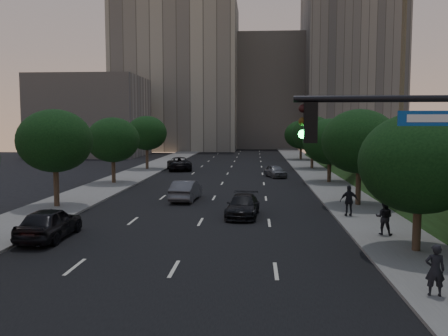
# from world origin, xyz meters

# --- Properties ---
(ground) EXTENTS (160.00, 160.00, 0.00)m
(ground) POSITION_xyz_m (0.00, 0.00, 0.00)
(ground) COLOR black
(ground) RESTS_ON ground
(road_surface) EXTENTS (16.00, 140.00, 0.02)m
(road_surface) POSITION_xyz_m (0.00, 30.00, 0.01)
(road_surface) COLOR black
(road_surface) RESTS_ON ground
(sidewalk_right) EXTENTS (4.50, 140.00, 0.15)m
(sidewalk_right) POSITION_xyz_m (10.25, 30.00, 0.07)
(sidewalk_right) COLOR slate
(sidewalk_right) RESTS_ON ground
(sidewalk_left) EXTENTS (4.50, 140.00, 0.15)m
(sidewalk_left) POSITION_xyz_m (-10.25, 30.00, 0.07)
(sidewalk_left) COLOR slate
(sidewalk_left) RESTS_ON ground
(parapet_wall) EXTENTS (0.35, 90.00, 0.70)m
(parapet_wall) POSITION_xyz_m (13.50, 28.00, 4.35)
(parapet_wall) COLOR slate
(parapet_wall) RESTS_ON embankment
(office_block_left) EXTENTS (26.00, 20.00, 32.00)m
(office_block_left) POSITION_xyz_m (-14.00, 92.00, 16.00)
(office_block_left) COLOR gray
(office_block_left) RESTS_ON ground
(office_block_mid) EXTENTS (22.00, 18.00, 26.00)m
(office_block_mid) POSITION_xyz_m (6.00, 102.00, 13.00)
(office_block_mid) COLOR #A7A299
(office_block_mid) RESTS_ON ground
(office_block_right) EXTENTS (20.00, 22.00, 36.00)m
(office_block_right) POSITION_xyz_m (24.00, 96.00, 18.00)
(office_block_right) COLOR slate
(office_block_right) RESTS_ON ground
(office_block_filler) EXTENTS (18.00, 16.00, 14.00)m
(office_block_filler) POSITION_xyz_m (-26.00, 70.00, 7.00)
(office_block_filler) COLOR #A7A299
(office_block_filler) RESTS_ON ground
(tree_right_a) EXTENTS (5.20, 5.20, 6.24)m
(tree_right_a) POSITION_xyz_m (10.30, 8.00, 4.02)
(tree_right_a) COLOR #38281C
(tree_right_a) RESTS_ON ground
(tree_right_b) EXTENTS (5.20, 5.20, 6.74)m
(tree_right_b) POSITION_xyz_m (10.30, 20.00, 4.52)
(tree_right_b) COLOR #38281C
(tree_right_b) RESTS_ON ground
(tree_right_c) EXTENTS (5.20, 5.20, 6.24)m
(tree_right_c) POSITION_xyz_m (10.30, 33.00, 4.02)
(tree_right_c) COLOR #38281C
(tree_right_c) RESTS_ON ground
(tree_right_d) EXTENTS (5.20, 5.20, 6.74)m
(tree_right_d) POSITION_xyz_m (10.30, 47.00, 4.52)
(tree_right_d) COLOR #38281C
(tree_right_d) RESTS_ON ground
(tree_right_e) EXTENTS (5.20, 5.20, 6.24)m
(tree_right_e) POSITION_xyz_m (10.30, 62.00, 4.02)
(tree_right_e) COLOR #38281C
(tree_right_e) RESTS_ON ground
(tree_left_b) EXTENTS (5.00, 5.00, 6.71)m
(tree_left_b) POSITION_xyz_m (-10.30, 18.00, 4.58)
(tree_left_b) COLOR #38281C
(tree_left_b) RESTS_ON ground
(tree_left_c) EXTENTS (5.00, 5.00, 6.34)m
(tree_left_c) POSITION_xyz_m (-10.30, 31.00, 4.21)
(tree_left_c) COLOR #38281C
(tree_left_c) RESTS_ON ground
(tree_left_d) EXTENTS (5.00, 5.00, 6.71)m
(tree_left_d) POSITION_xyz_m (-10.30, 45.00, 4.58)
(tree_left_d) COLOR #38281C
(tree_left_d) RESTS_ON ground
(sedan_near_left) EXTENTS (1.91, 4.74, 1.61)m
(sedan_near_left) POSITION_xyz_m (-7.00, 9.46, 0.81)
(sedan_near_left) COLOR black
(sedan_near_left) RESTS_ON ground
(sedan_mid_left) EXTENTS (1.96, 4.74, 1.53)m
(sedan_mid_left) POSITION_xyz_m (-1.98, 21.76, 0.76)
(sedan_mid_left) COLOR #4E4F54
(sedan_mid_left) RESTS_ON ground
(sedan_far_left) EXTENTS (4.04, 6.40, 1.65)m
(sedan_far_left) POSITION_xyz_m (-6.25, 44.81, 0.82)
(sedan_far_left) COLOR black
(sedan_far_left) RESTS_ON ground
(sedan_near_right) EXTENTS (2.20, 4.74, 1.34)m
(sedan_near_right) POSITION_xyz_m (2.42, 15.88, 0.67)
(sedan_near_right) COLOR black
(sedan_near_right) RESTS_ON ground
(sedan_far_right) EXTENTS (2.67, 4.24, 1.35)m
(sedan_far_right) POSITION_xyz_m (5.32, 37.75, 0.67)
(sedan_far_right) COLOR slate
(sedan_far_right) RESTS_ON ground
(pedestrian_a) EXTENTS (0.66, 0.47, 1.71)m
(pedestrian_a) POSITION_xyz_m (9.02, 2.35, 1.00)
(pedestrian_a) COLOR black
(pedestrian_a) RESTS_ON sidewalk_right
(pedestrian_b) EXTENTS (1.04, 0.93, 1.77)m
(pedestrian_b) POSITION_xyz_m (9.68, 10.95, 1.03)
(pedestrian_b) COLOR black
(pedestrian_b) RESTS_ON sidewalk_right
(pedestrian_c) EXTENTS (1.11, 0.50, 1.87)m
(pedestrian_c) POSITION_xyz_m (8.86, 15.73, 1.08)
(pedestrian_c) COLOR black
(pedestrian_c) RESTS_ON sidewalk_right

